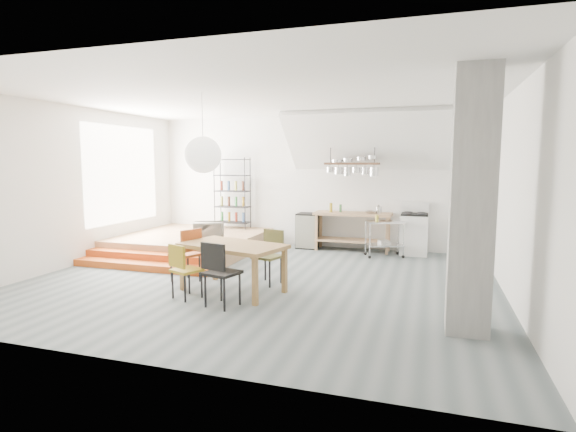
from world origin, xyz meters
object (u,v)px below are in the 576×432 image
(stove, at_px, (414,233))
(mini_fridge, at_px, (308,231))
(dining_table, at_px, (233,249))
(rolling_cart, at_px, (384,234))

(stove, height_order, mini_fridge, stove)
(dining_table, bearing_deg, rolling_cart, 74.61)
(dining_table, bearing_deg, mini_fridge, 102.71)
(rolling_cart, bearing_deg, stove, 15.29)
(rolling_cart, distance_m, mini_fridge, 1.95)
(mini_fridge, bearing_deg, stove, -1.01)
(stove, height_order, dining_table, stove)
(dining_table, xyz_separation_m, mini_fridge, (0.17, 3.98, -0.27))
(stove, relative_size, dining_table, 0.64)
(dining_table, distance_m, rolling_cart, 4.05)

